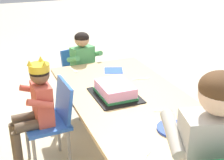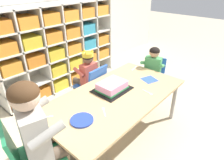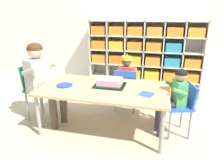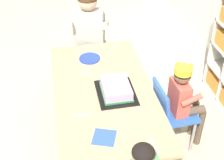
{
  "view_description": "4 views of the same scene",
  "coord_description": "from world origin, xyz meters",
  "px_view_note": "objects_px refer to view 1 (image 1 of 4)",
  "views": [
    {
      "loc": [
        -1.81,
        0.87,
        1.52
      ],
      "look_at": [
        0.02,
        0.13,
        0.68
      ],
      "focal_mm": 50.41,
      "sensor_mm": 36.0,
      "label": 1
    },
    {
      "loc": [
        -1.29,
        -1.08,
        1.62
      ],
      "look_at": [
        0.1,
        0.14,
        0.62
      ],
      "focal_mm": 31.31,
      "sensor_mm": 36.0,
      "label": 2
    },
    {
      "loc": [
        0.63,
        -2.15,
        1.39
      ],
      "look_at": [
        0.07,
        0.14,
        0.6
      ],
      "focal_mm": 31.86,
      "sensor_mm": 36.0,
      "label": 3
    },
    {
      "loc": [
        2.03,
        -0.33,
        2.18
      ],
      "look_at": [
        0.03,
        0.06,
        0.67
      ],
      "focal_mm": 51.52,
      "sensor_mm": 36.0,
      "label": 4
    }
  ],
  "objects_px": {
    "adult_helper_seated": "(206,146)",
    "classroom_chair_guest_side": "(81,74)",
    "fork_beside_plate_stack": "(74,70)",
    "guest_at_table_side": "(86,64)",
    "birthday_cake_on_tray": "(115,91)",
    "paper_plate_stack": "(173,129)",
    "fork_near_child_seat": "(162,111)",
    "child_with_crown": "(36,103)",
    "fork_at_table_front_edge": "(145,157)",
    "fork_by_napkin": "(142,79)",
    "activity_table": "(129,102)",
    "classroom_chair_blue": "(53,118)"
  },
  "relations": [
    {
      "from": "activity_table",
      "to": "child_with_crown",
      "type": "distance_m",
      "value": 0.65
    },
    {
      "from": "guest_at_table_side",
      "to": "fork_near_child_seat",
      "type": "distance_m",
      "value": 1.12
    },
    {
      "from": "child_with_crown",
      "to": "fork_at_table_front_edge",
      "type": "xyz_separation_m",
      "value": [
        -0.83,
        -0.41,
        0.02
      ]
    },
    {
      "from": "paper_plate_stack",
      "to": "fork_by_napkin",
      "type": "relative_size",
      "value": 1.43
    },
    {
      "from": "child_with_crown",
      "to": "classroom_chair_guest_side",
      "type": "relative_size",
      "value": 1.36
    },
    {
      "from": "classroom_chair_guest_side",
      "to": "birthday_cake_on_tray",
      "type": "bearing_deg",
      "value": -105.7
    },
    {
      "from": "fork_by_napkin",
      "to": "fork_at_table_front_edge",
      "type": "height_order",
      "value": "same"
    },
    {
      "from": "birthday_cake_on_tray",
      "to": "fork_by_napkin",
      "type": "bearing_deg",
      "value": -57.06
    },
    {
      "from": "paper_plate_stack",
      "to": "fork_by_napkin",
      "type": "height_order",
      "value": "paper_plate_stack"
    },
    {
      "from": "paper_plate_stack",
      "to": "fork_near_child_seat",
      "type": "distance_m",
      "value": 0.22
    },
    {
      "from": "activity_table",
      "to": "fork_at_table_front_edge",
      "type": "bearing_deg",
      "value": 161.45
    },
    {
      "from": "activity_table",
      "to": "paper_plate_stack",
      "type": "relative_size",
      "value": 7.83
    },
    {
      "from": "birthday_cake_on_tray",
      "to": "classroom_chair_blue",
      "type": "bearing_deg",
      "value": 73.99
    },
    {
      "from": "activity_table",
      "to": "classroom_chair_guest_side",
      "type": "bearing_deg",
      "value": 5.79
    },
    {
      "from": "child_with_crown",
      "to": "guest_at_table_side",
      "type": "xyz_separation_m",
      "value": [
        0.65,
        -0.57,
        -0.01
      ]
    },
    {
      "from": "activity_table",
      "to": "fork_near_child_seat",
      "type": "distance_m",
      "value": 0.3
    },
    {
      "from": "birthday_cake_on_tray",
      "to": "fork_beside_plate_stack",
      "type": "height_order",
      "value": "birthday_cake_on_tray"
    },
    {
      "from": "activity_table",
      "to": "fork_by_napkin",
      "type": "relative_size",
      "value": 11.21
    },
    {
      "from": "child_with_crown",
      "to": "fork_by_napkin",
      "type": "xyz_separation_m",
      "value": [
        0.09,
        -0.86,
        0.02
      ]
    },
    {
      "from": "classroom_chair_guest_side",
      "to": "fork_by_napkin",
      "type": "xyz_separation_m",
      "value": [
        -0.66,
        -0.32,
        0.16
      ]
    },
    {
      "from": "classroom_chair_guest_side",
      "to": "fork_beside_plate_stack",
      "type": "height_order",
      "value": "classroom_chair_guest_side"
    },
    {
      "from": "classroom_chair_blue",
      "to": "classroom_chair_guest_side",
      "type": "bearing_deg",
      "value": 146.85
    },
    {
      "from": "adult_helper_seated",
      "to": "classroom_chair_guest_side",
      "type": "relative_size",
      "value": 1.69
    },
    {
      "from": "fork_near_child_seat",
      "to": "fork_at_table_front_edge",
      "type": "distance_m",
      "value": 0.5
    },
    {
      "from": "classroom_chair_guest_side",
      "to": "fork_near_child_seat",
      "type": "height_order",
      "value": "classroom_chair_guest_side"
    },
    {
      "from": "activity_table",
      "to": "adult_helper_seated",
      "type": "distance_m",
      "value": 0.84
    },
    {
      "from": "adult_helper_seated",
      "to": "guest_at_table_side",
      "type": "distance_m",
      "value": 1.65
    },
    {
      "from": "child_with_crown",
      "to": "fork_beside_plate_stack",
      "type": "height_order",
      "value": "child_with_crown"
    },
    {
      "from": "fork_at_table_front_edge",
      "to": "classroom_chair_blue",
      "type": "bearing_deg",
      "value": -115.16
    },
    {
      "from": "child_with_crown",
      "to": "adult_helper_seated",
      "type": "height_order",
      "value": "adult_helper_seated"
    },
    {
      "from": "birthday_cake_on_tray",
      "to": "paper_plate_stack",
      "type": "distance_m",
      "value": 0.56
    },
    {
      "from": "guest_at_table_side",
      "to": "birthday_cake_on_tray",
      "type": "xyz_separation_m",
      "value": [
        -0.77,
        0.02,
        0.07
      ]
    },
    {
      "from": "activity_table",
      "to": "classroom_chair_blue",
      "type": "relative_size",
      "value": 2.34
    },
    {
      "from": "fork_near_child_seat",
      "to": "fork_by_napkin",
      "type": "distance_m",
      "value": 0.55
    },
    {
      "from": "classroom_chair_guest_side",
      "to": "fork_near_child_seat",
      "type": "xyz_separation_m",
      "value": [
        -1.2,
        -0.19,
        0.16
      ]
    },
    {
      "from": "classroom_chair_blue",
      "to": "birthday_cake_on_tray",
      "type": "height_order",
      "value": "classroom_chair_blue"
    },
    {
      "from": "fork_at_table_front_edge",
      "to": "child_with_crown",
      "type": "bearing_deg",
      "value": -108.73
    },
    {
      "from": "paper_plate_stack",
      "to": "fork_beside_plate_stack",
      "type": "height_order",
      "value": "paper_plate_stack"
    },
    {
      "from": "classroom_chair_guest_side",
      "to": "fork_by_napkin",
      "type": "height_order",
      "value": "classroom_chair_guest_side"
    },
    {
      "from": "child_with_crown",
      "to": "birthday_cake_on_tray",
      "type": "height_order",
      "value": "child_with_crown"
    },
    {
      "from": "classroom_chair_blue",
      "to": "paper_plate_stack",
      "type": "height_order",
      "value": "classroom_chair_blue"
    },
    {
      "from": "fork_by_napkin",
      "to": "fork_at_table_front_edge",
      "type": "xyz_separation_m",
      "value": [
        -0.92,
        0.45,
        -0.0
      ]
    },
    {
      "from": "classroom_chair_guest_side",
      "to": "classroom_chair_blue",
      "type": "bearing_deg",
      "value": -135.99
    },
    {
      "from": "classroom_chair_blue",
      "to": "child_with_crown",
      "type": "bearing_deg",
      "value": -90.28
    },
    {
      "from": "child_with_crown",
      "to": "fork_beside_plate_stack",
      "type": "bearing_deg",
      "value": 136.71
    },
    {
      "from": "child_with_crown",
      "to": "fork_near_child_seat",
      "type": "xyz_separation_m",
      "value": [
        -0.45,
        -0.73,
        0.02
      ]
    },
    {
      "from": "classroom_chair_blue",
      "to": "fork_at_table_front_edge",
      "type": "distance_m",
      "value": 0.9
    },
    {
      "from": "birthday_cake_on_tray",
      "to": "fork_by_napkin",
      "type": "height_order",
      "value": "birthday_cake_on_tray"
    },
    {
      "from": "adult_helper_seated",
      "to": "activity_table",
      "type": "bearing_deg",
      "value": -73.64
    },
    {
      "from": "classroom_chair_blue",
      "to": "fork_at_table_front_edge",
      "type": "xyz_separation_m",
      "value": [
        -0.84,
        -0.3,
        0.15
      ]
    }
  ]
}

